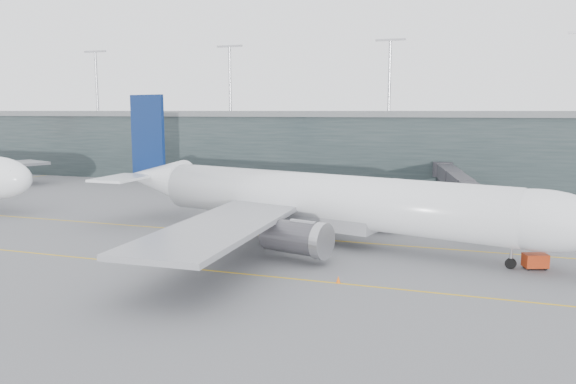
% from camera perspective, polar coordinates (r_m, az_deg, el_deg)
% --- Properties ---
extents(ground, '(320.00, 320.00, 0.00)m').
position_cam_1_polar(ground, '(72.33, 0.32, -3.90)').
color(ground, '#5C5C61').
rests_on(ground, ground).
extents(taxiline_a, '(160.00, 0.25, 0.02)m').
position_cam_1_polar(taxiline_a, '(68.63, -0.73, -4.55)').
color(taxiline_a, gold).
rests_on(taxiline_a, ground).
extents(taxiline_b, '(160.00, 0.25, 0.02)m').
position_cam_1_polar(taxiline_b, '(54.27, -6.37, -8.08)').
color(taxiline_b, gold).
rests_on(taxiline_b, ground).
extents(taxiline_lead_main, '(0.25, 60.00, 0.02)m').
position_cam_1_polar(taxiline_lead_main, '(90.13, 7.33, -1.53)').
color(taxiline_lead_main, gold).
rests_on(taxiline_lead_main, ground).
extents(terminal, '(240.00, 36.00, 29.00)m').
position_cam_1_polar(terminal, '(127.33, 8.53, 4.74)').
color(terminal, '#1E292A').
rests_on(terminal, ground).
extents(main_aircraft, '(61.53, 56.70, 17.47)m').
position_cam_1_polar(main_aircraft, '(65.52, 3.22, -0.82)').
color(main_aircraft, silver).
rests_on(main_aircraft, ground).
extents(jet_bridge, '(9.66, 43.28, 5.85)m').
position_cam_1_polar(jet_bridge, '(89.91, 17.56, 0.94)').
color(jet_bridge, '#2D2C31').
rests_on(jet_bridge, ground).
extents(gse_cart, '(2.55, 2.07, 1.50)m').
position_cam_1_polar(gse_cart, '(59.80, 23.82, -6.39)').
color(gse_cart, '#9D280B').
rests_on(gse_cart, ground).
extents(uld_a, '(2.48, 2.17, 1.94)m').
position_cam_1_polar(uld_a, '(84.26, -1.03, -1.45)').
color(uld_a, '#3E3D42').
rests_on(uld_a, ground).
extents(uld_b, '(2.31, 1.90, 2.00)m').
position_cam_1_polar(uld_b, '(82.71, 0.50, -1.61)').
color(uld_b, '#3E3D42').
rests_on(uld_b, ground).
extents(uld_c, '(2.42, 2.07, 1.97)m').
position_cam_1_polar(uld_c, '(83.21, 2.13, -1.57)').
color(uld_c, '#3E3D42').
rests_on(uld_c, ground).
extents(cone_wing_stbd, '(0.40, 0.40, 0.64)m').
position_cam_1_polar(cone_wing_stbd, '(50.80, 5.14, -8.84)').
color(cone_wing_stbd, '#F35D0D').
rests_on(cone_wing_stbd, ground).
extents(cone_wing_port, '(0.42, 0.42, 0.67)m').
position_cam_1_polar(cone_wing_port, '(82.05, 7.97, -2.28)').
color(cone_wing_port, '#D0420B').
rests_on(cone_wing_port, ground).
extents(cone_tail, '(0.41, 0.41, 0.66)m').
position_cam_1_polar(cone_tail, '(64.77, -9.11, -5.15)').
color(cone_tail, '#EA520D').
rests_on(cone_tail, ground).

